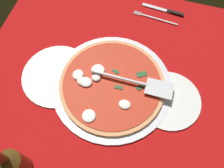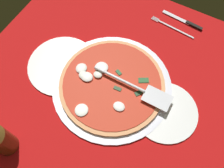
{
  "view_description": "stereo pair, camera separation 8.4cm",
  "coord_description": "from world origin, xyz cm",
  "px_view_note": "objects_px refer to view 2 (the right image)",
  "views": [
    {
      "loc": [
        10.46,
        -33.85,
        78.02
      ],
      "look_at": [
        0.03,
        2.24,
        2.23
      ],
      "focal_mm": 39.38,
      "sensor_mm": 36.0,
      "label": 1
    },
    {
      "loc": [
        18.26,
        -30.61,
        78.02
      ],
      "look_at": [
        0.03,
        2.24,
        2.23
      ],
      "focal_mm": 39.38,
      "sensor_mm": 36.0,
      "label": 2
    }
  ],
  "objects_px": {
    "dinner_plate_left": "(62,65)",
    "pizza": "(111,84)",
    "pizza_server": "(137,88)",
    "dinner_plate_right": "(165,112)",
    "place_setting_far": "(179,25)"
  },
  "relations": [
    {
      "from": "place_setting_far",
      "to": "pizza_server",
      "type": "bearing_deg",
      "value": 91.66
    },
    {
      "from": "dinner_plate_left",
      "to": "dinner_plate_right",
      "type": "distance_m",
      "value": 0.4
    },
    {
      "from": "dinner_plate_left",
      "to": "place_setting_far",
      "type": "distance_m",
      "value": 0.49
    },
    {
      "from": "dinner_plate_left",
      "to": "pizza_server",
      "type": "distance_m",
      "value": 0.29
    },
    {
      "from": "dinner_plate_right",
      "to": "pizza",
      "type": "height_order",
      "value": "pizza"
    },
    {
      "from": "dinner_plate_right",
      "to": "pizza",
      "type": "xyz_separation_m",
      "value": [
        -0.2,
        -0.0,
        0.01
      ]
    },
    {
      "from": "pizza",
      "to": "place_setting_far",
      "type": "relative_size",
      "value": 1.84
    },
    {
      "from": "pizza",
      "to": "pizza_server",
      "type": "xyz_separation_m",
      "value": [
        0.09,
        0.02,
        0.02
      ]
    },
    {
      "from": "pizza",
      "to": "dinner_plate_right",
      "type": "bearing_deg",
      "value": 1.01
    },
    {
      "from": "place_setting_far",
      "to": "dinner_plate_right",
      "type": "bearing_deg",
      "value": 109.76
    },
    {
      "from": "pizza_server",
      "to": "pizza",
      "type": "bearing_deg",
      "value": -166.93
    },
    {
      "from": "dinner_plate_left",
      "to": "pizza",
      "type": "xyz_separation_m",
      "value": [
        0.2,
        0.01,
        0.01
      ]
    },
    {
      "from": "pizza_server",
      "to": "place_setting_far",
      "type": "bearing_deg",
      "value": 86.81
    },
    {
      "from": "dinner_plate_left",
      "to": "pizza",
      "type": "bearing_deg",
      "value": 3.85
    },
    {
      "from": "dinner_plate_right",
      "to": "pizza_server",
      "type": "bearing_deg",
      "value": 171.88
    }
  ]
}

